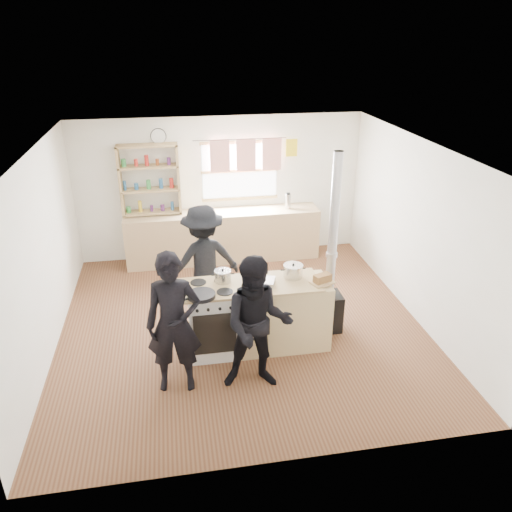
% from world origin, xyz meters
% --- Properties ---
extents(ground, '(5.00, 5.00, 0.01)m').
position_xyz_m(ground, '(0.00, 0.00, -0.01)').
color(ground, brown).
rests_on(ground, ground).
extents(back_counter, '(3.40, 0.55, 0.90)m').
position_xyz_m(back_counter, '(0.00, 2.22, 0.45)').
color(back_counter, tan).
rests_on(back_counter, ground).
extents(shelving_unit, '(1.00, 0.28, 1.20)m').
position_xyz_m(shelving_unit, '(-1.20, 2.34, 1.51)').
color(shelving_unit, tan).
rests_on(shelving_unit, back_counter).
extents(thermos, '(0.10, 0.10, 0.26)m').
position_xyz_m(thermos, '(1.17, 2.22, 1.03)').
color(thermos, silver).
rests_on(thermos, back_counter).
extents(cooking_island, '(1.97, 0.64, 0.93)m').
position_xyz_m(cooking_island, '(0.14, -0.55, 0.47)').
color(cooking_island, white).
rests_on(cooking_island, ground).
extents(skillet_greens, '(0.43, 0.43, 0.05)m').
position_xyz_m(skillet_greens, '(-0.59, -0.77, 0.96)').
color(skillet_greens, black).
rests_on(skillet_greens, cooking_island).
extents(roast_tray, '(0.43, 0.35, 0.07)m').
position_xyz_m(roast_tray, '(0.15, -0.58, 0.97)').
color(roast_tray, silver).
rests_on(roast_tray, cooking_island).
extents(stockpot_stove, '(0.21, 0.21, 0.18)m').
position_xyz_m(stockpot_stove, '(-0.29, -0.42, 1.01)').
color(stockpot_stove, '#B1B1B3').
rests_on(stockpot_stove, cooking_island).
extents(stockpot_counter, '(0.25, 0.25, 0.19)m').
position_xyz_m(stockpot_counter, '(0.61, -0.45, 1.02)').
color(stockpot_counter, silver).
rests_on(stockpot_counter, cooking_island).
extents(bread_board, '(0.33, 0.29, 0.12)m').
position_xyz_m(bread_board, '(0.93, -0.68, 0.98)').
color(bread_board, tan).
rests_on(bread_board, cooking_island).
extents(flue_heater, '(0.35, 0.35, 2.50)m').
position_xyz_m(flue_heater, '(1.16, -0.30, 0.64)').
color(flue_heater, black).
rests_on(flue_heater, ground).
extents(person_near_left, '(0.65, 0.45, 1.70)m').
position_xyz_m(person_near_left, '(-0.93, -1.18, 0.85)').
color(person_near_left, black).
rests_on(person_near_left, ground).
extents(person_near_right, '(0.87, 0.72, 1.64)m').
position_xyz_m(person_near_right, '(-0.00, -1.31, 0.82)').
color(person_near_right, black).
rests_on(person_near_right, ground).
extents(person_far, '(1.17, 0.83, 1.64)m').
position_xyz_m(person_far, '(-0.47, 0.48, 0.82)').
color(person_far, black).
rests_on(person_far, ground).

